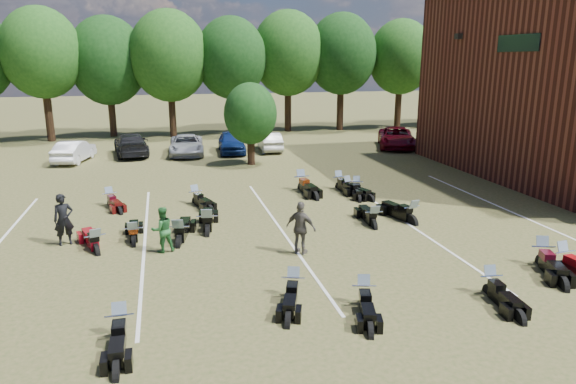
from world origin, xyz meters
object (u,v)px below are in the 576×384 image
object	(u,v)px
car_4	(232,142)
person_green	(162,230)
motorcycle_14	(111,205)
person_grey	(301,228)
motorcycle_7	(97,253)
person_black	(64,220)
motorcycle_3	(363,305)

from	to	relation	value
car_4	person_green	xyz separation A→B (m)	(-4.73, -18.04, 0.05)
person_green	motorcycle_14	xyz separation A→B (m)	(-2.24, 6.29, -0.78)
person_grey	motorcycle_7	xyz separation A→B (m)	(-6.63, 1.65, -0.89)
motorcycle_14	person_green	bearing A→B (deg)	-89.94
car_4	person_black	xyz separation A→B (m)	(-8.04, -16.52, 0.17)
person_grey	motorcycle_7	size ratio (longest dim) A/B	0.81
person_black	motorcycle_3	size ratio (longest dim) A/B	0.89
car_4	person_black	size ratio (longest dim) A/B	2.37
person_green	motorcycle_7	world-z (taller)	person_green
person_black	motorcycle_14	bearing A→B (deg)	59.24
motorcycle_14	motorcycle_3	bearing A→B (deg)	-77.10
motorcycle_3	motorcycle_7	distance (m)	9.18
car_4	motorcycle_7	size ratio (longest dim) A/B	1.94
motorcycle_7	person_green	bearing A→B (deg)	151.91
person_green	person_grey	distance (m)	4.62
car_4	motorcycle_14	size ratio (longest dim) A/B	2.10
motorcycle_7	motorcycle_14	size ratio (longest dim) A/B	1.09
motorcycle_7	person_grey	bearing A→B (deg)	147.92
person_grey	motorcycle_3	distance (m)	4.12
motorcycle_3	person_grey	bearing A→B (deg)	114.80
car_4	motorcycle_3	distance (m)	23.29
person_grey	motorcycle_14	xyz separation A→B (m)	(-6.68, 7.56, -0.89)
motorcycle_3	motorcycle_14	distance (m)	13.65
car_4	motorcycle_7	bearing A→B (deg)	-107.54
car_4	person_grey	distance (m)	19.31
motorcycle_7	motorcycle_14	distance (m)	5.91
motorcycle_3	motorcycle_7	size ratio (longest dim) A/B	0.92
person_green	motorcycle_3	world-z (taller)	person_green
person_black	person_grey	bearing A→B (deg)	-37.90
car_4	motorcycle_14	world-z (taller)	car_4
person_grey	motorcycle_7	world-z (taller)	person_grey
motorcycle_7	person_black	bearing A→B (deg)	-63.39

